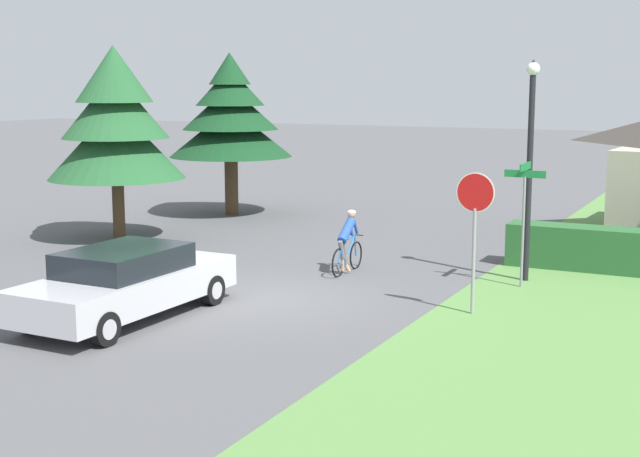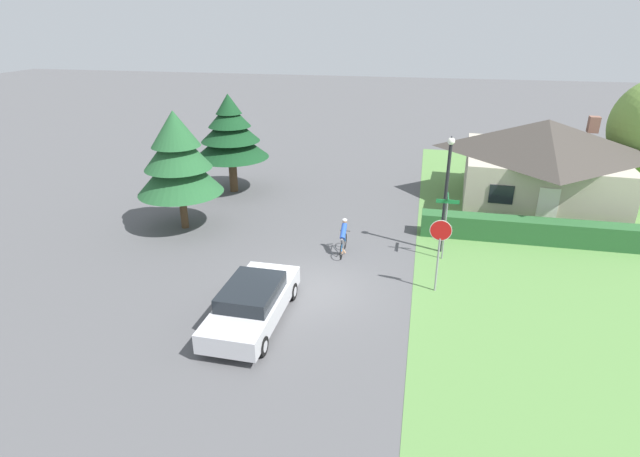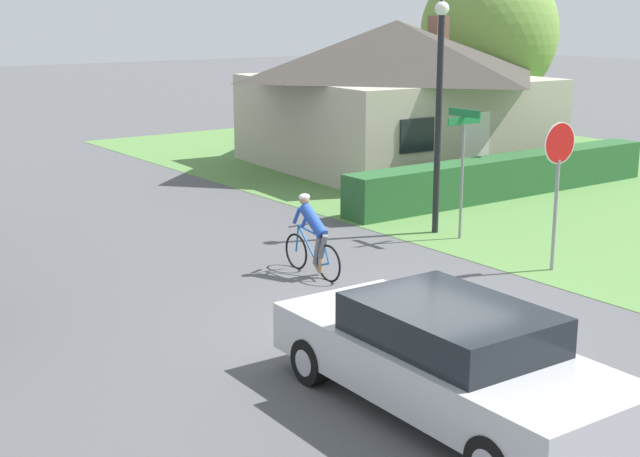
% 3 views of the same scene
% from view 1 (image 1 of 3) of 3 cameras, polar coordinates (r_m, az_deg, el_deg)
% --- Properties ---
extents(ground_plane, '(140.00, 140.00, 0.00)m').
position_cam_1_polar(ground_plane, '(18.62, -3.56, -4.52)').
color(ground_plane, '#515154').
extents(sedan_left_lane, '(2.01, 4.80, 1.37)m').
position_cam_1_polar(sedan_left_lane, '(17.34, -12.32, -3.40)').
color(sedan_left_lane, '#BCBCC1').
rests_on(sedan_left_lane, ground).
extents(cyclist, '(0.44, 1.70, 1.49)m').
position_cam_1_polar(cyclist, '(20.99, 1.75, -0.93)').
color(cyclist, black).
rests_on(cyclist, ground).
extents(stop_sign, '(0.76, 0.07, 2.77)m').
position_cam_1_polar(stop_sign, '(17.27, 9.88, 0.95)').
color(stop_sign, gray).
rests_on(stop_sign, ground).
extents(street_lamp, '(0.30, 0.30, 4.95)m').
position_cam_1_polar(street_lamp, '(20.38, 13.30, 4.86)').
color(street_lamp, black).
rests_on(street_lamp, ground).
extents(street_name_sign, '(0.90, 0.90, 2.74)m').
position_cam_1_polar(street_name_sign, '(19.80, 12.93, 1.68)').
color(street_name_sign, gray).
rests_on(street_name_sign, ground).
extents(conifer_tall_near, '(3.87, 3.87, 5.48)m').
position_cam_1_polar(conifer_tall_near, '(25.89, -12.96, 6.65)').
color(conifer_tall_near, '#4C3823').
rests_on(conifer_tall_near, ground).
extents(conifer_tall_far, '(4.12, 4.12, 5.44)m').
position_cam_1_polar(conifer_tall_far, '(30.18, -5.76, 7.11)').
color(conifer_tall_far, '#4C3823').
rests_on(conifer_tall_far, ground).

